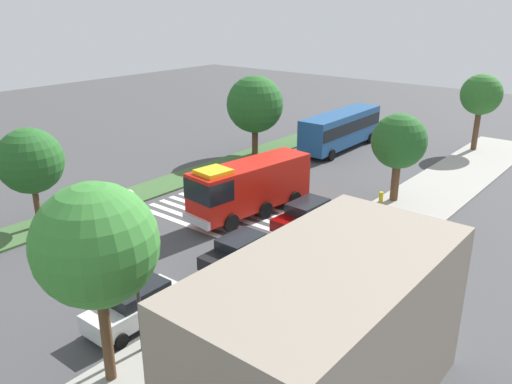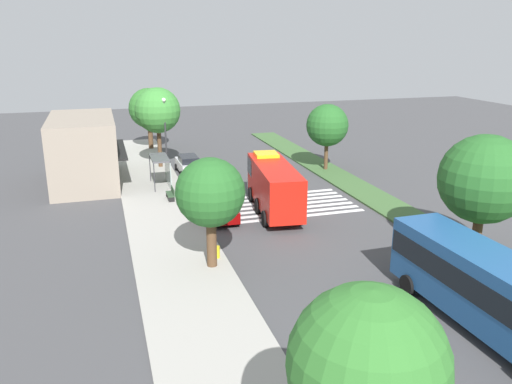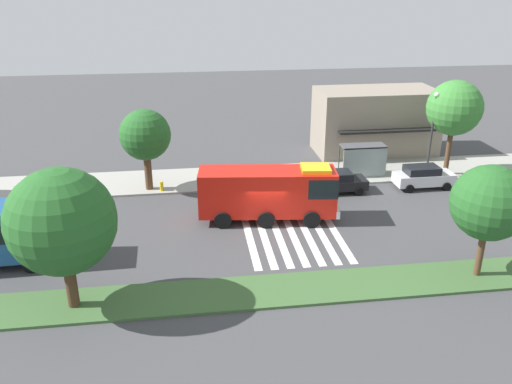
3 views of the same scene
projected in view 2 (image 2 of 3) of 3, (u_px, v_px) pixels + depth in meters
name	position (u px, v px, depth m)	size (l,w,h in m)	color
ground_plane	(287.00, 212.00, 37.28)	(120.00, 120.00, 0.00)	#424244
sidewalk	(165.00, 223.00, 34.85)	(60.00, 5.14, 0.14)	#9E9B93
median_strip	(381.00, 201.00, 39.38)	(60.00, 3.00, 0.14)	#3D6033
crosswalk	(280.00, 205.00, 38.65)	(5.85, 11.04, 0.01)	silver
fire_truck	(273.00, 184.00, 37.01)	(9.20, 3.51, 3.69)	red
parked_car_west	(220.00, 207.00, 35.57)	(4.64, 2.18, 1.68)	#720505
parked_car_mid	(203.00, 184.00, 41.27)	(4.25, 2.05, 1.59)	black
parked_car_east	(188.00, 164.00, 47.41)	(4.44, 2.03, 1.70)	silver
transit_bus	(489.00, 286.00, 21.76)	(10.83, 3.05, 3.44)	navy
bus_stop_shelter	(164.00, 165.00, 42.89)	(3.50, 1.40, 2.46)	#4C4C51
bench_near_shelter	(171.00, 193.00, 39.60)	(1.60, 0.50, 0.90)	#2D472D
street_lamp	(165.00, 129.00, 47.03)	(0.36, 0.36, 6.71)	#2D2D30
storefront_building	(84.00, 151.00, 43.68)	(10.49, 6.04, 5.70)	gray
sidewalk_tree_far_west	(367.00, 367.00, 11.41)	(3.64, 3.64, 6.91)	#513823
sidewalk_tree_west	(210.00, 193.00, 27.05)	(3.70, 3.70, 6.02)	#513823
sidewalk_tree_east	(158.00, 111.00, 48.15)	(4.24, 4.24, 7.50)	#513823
sidewalk_tree_far_east	(149.00, 108.00, 56.52)	(4.37, 4.37, 6.63)	#513823
median_tree_far_west	(484.00, 179.00, 28.44)	(4.97, 4.97, 6.96)	#47301E
median_tree_west	(327.00, 125.00, 47.52)	(3.88, 3.88, 6.09)	#513823
fire_hydrant	(217.00, 252.00, 29.13)	(0.28, 0.28, 0.70)	gold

